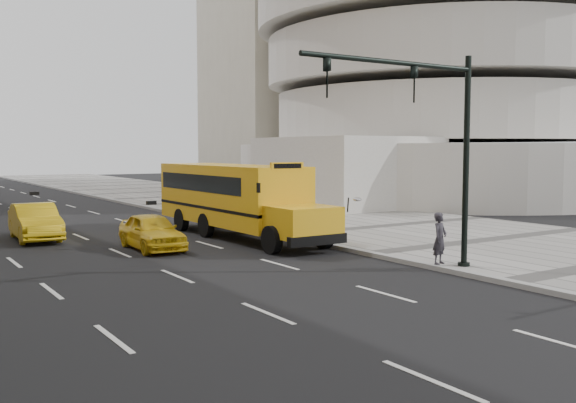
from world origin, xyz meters
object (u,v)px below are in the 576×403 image
school_bus (233,194)px  pedestrian (440,238)px  traffic_signal (433,134)px  taxi_far (35,222)px  taxi_near (152,231)px

school_bus → pedestrian: 10.26m
school_bus → traffic_signal: 10.97m
school_bus → traffic_signal: bearing=-86.3°
taxi_far → taxi_near: bearing=-55.8°
school_bus → taxi_far: size_ratio=2.61×
taxi_near → pedestrian: pedestrian is taller
school_bus → traffic_signal: (0.69, -10.70, 2.33)m
taxi_far → pedestrian: 16.17m
pedestrian → taxi_far: bearing=105.9°
taxi_near → taxi_far: (-3.01, 4.97, 0.07)m
pedestrian → taxi_near: bearing=107.2°
taxi_near → pedestrian: size_ratio=2.45×
taxi_far → traffic_signal: 16.51m
pedestrian → traffic_signal: bearing=-166.5°
taxi_near → taxi_far: bearing=123.2°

